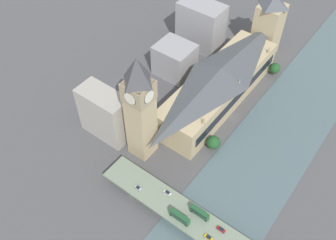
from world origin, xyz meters
The scene contains 17 objects.
ground_plane centered at (0.00, 0.00, 0.00)m, with size 600.00×600.00×0.00m, color #4C4C4F.
river_water centered at (-30.41, 0.00, 0.15)m, with size 48.82×360.00×0.30m, color #4C6066.
parliament_hall centered at (17.51, -8.00, 14.16)m, with size 29.47×106.07×28.53m.
clock_tower centered at (30.82, 55.57, 38.03)m, with size 14.31×14.31×70.85m.
victoria_tower centered at (17.56, -73.87, 24.27)m, with size 17.66×17.66×52.54m.
road_bridge centered at (-30.41, 78.26, 5.12)m, with size 129.65×16.30×6.37m.
double_decker_bus_lead centered at (-22.53, 74.37, 9.04)m, with size 10.78×2.46×4.84m.
double_decker_bus_rear centered at (-15.74, 82.41, 9.03)m, with size 11.58×2.61×4.81m.
car_northbound_lead centered at (-33.01, 81.94, 7.04)m, with size 4.44×1.94×1.35m.
car_northbound_tail centered at (-35.75, 74.66, 7.06)m, with size 4.47×1.83×1.36m.
car_southbound_lead centered at (-1.70, 74.13, 7.08)m, with size 4.57×1.78×1.46m.
car_southbound_mid centered at (12.92, 81.35, 7.03)m, with size 3.97×1.79×1.33m.
city_block_west centered at (58.07, -13.55, 11.76)m, with size 25.65×22.85×23.52m.
city_block_center centered at (57.70, 58.03, 16.64)m, with size 31.46×15.49×33.27m.
city_block_east centered at (62.00, -52.39, 17.90)m, with size 33.69×20.45×35.80m.
tree_embankment_near centered at (-2.46, 29.25, 5.74)m, with size 8.43×8.43×9.96m.
tree_embankment_mid centered at (-1.57, -54.53, 6.42)m, with size 7.80×7.80×10.34m.
Camera 1 is at (-64.66, 156.95, 182.78)m, focal length 40.00 mm.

